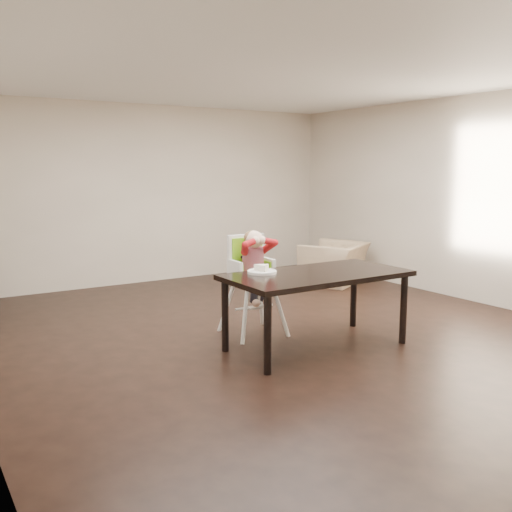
{
  "coord_description": "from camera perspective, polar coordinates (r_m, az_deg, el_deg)",
  "views": [
    {
      "loc": [
        -3.4,
        -4.77,
        1.77
      ],
      "look_at": [
        -0.29,
        0.13,
        0.86
      ],
      "focal_mm": 40.0,
      "sensor_mm": 36.0,
      "label": 1
    }
  ],
  "objects": [
    {
      "name": "armchair",
      "position": [
        8.76,
        7.85,
        -0.04
      ],
      "size": [
        1.14,
        1.0,
        0.84
      ],
      "primitive_type": "imported",
      "rotation": [
        0.0,
        0.0,
        3.63
      ],
      "color": "tan",
      "rests_on": "ground"
    },
    {
      "name": "high_chair",
      "position": [
        6.01,
        -0.4,
        -0.51
      ],
      "size": [
        0.49,
        0.49,
        1.11
      ],
      "rotation": [
        0.0,
        0.0,
        -0.06
      ],
      "color": "white",
      "rests_on": "ground"
    },
    {
      "name": "plate",
      "position": [
        5.51,
        0.62,
        -1.44
      ],
      "size": [
        0.35,
        0.35,
        0.08
      ],
      "rotation": [
        0.0,
        0.0,
        0.28
      ],
      "color": "white",
      "rests_on": "dining_table"
    },
    {
      "name": "ground",
      "position": [
        6.12,
        3.02,
        -7.89
      ],
      "size": [
        7.0,
        7.0,
        0.0
      ],
      "primitive_type": "plane",
      "color": "black",
      "rests_on": "ground"
    },
    {
      "name": "dining_table",
      "position": [
        5.59,
        6.1,
        -2.46
      ],
      "size": [
        1.8,
        0.9,
        0.75
      ],
      "color": "black",
      "rests_on": "ground"
    },
    {
      "name": "room_walls",
      "position": [
        5.86,
        3.17,
        9.75
      ],
      "size": [
        6.02,
        7.02,
        2.71
      ],
      "color": "#BCB19C",
      "rests_on": "ground"
    }
  ]
}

